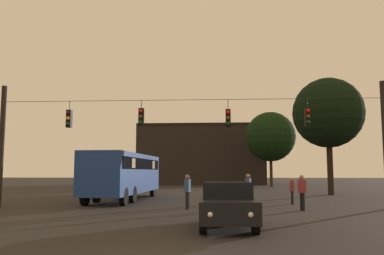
% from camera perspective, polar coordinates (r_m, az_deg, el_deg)
% --- Properties ---
extents(ground_plane, '(168.00, 168.00, 0.00)m').
position_cam_1_polar(ground_plane, '(32.64, 0.88, -9.65)').
color(ground_plane, black).
rests_on(ground_plane, ground).
extents(overhead_signal_span, '(20.54, 0.44, 6.55)m').
position_cam_1_polar(overhead_signal_span, '(20.79, -0.69, -1.32)').
color(overhead_signal_span, black).
rests_on(overhead_signal_span, ground).
extents(city_bus, '(2.95, 11.09, 3.00)m').
position_cam_1_polar(city_bus, '(26.66, -9.67, -6.29)').
color(city_bus, navy).
rests_on(city_bus, ground).
extents(car_near_right, '(1.87, 4.37, 1.52)m').
position_cam_1_polar(car_near_right, '(13.68, 5.05, -10.88)').
color(car_near_right, black).
rests_on(car_near_right, ground).
extents(pedestrian_crossing_left, '(0.35, 0.42, 1.75)m').
position_cam_1_polar(pedestrian_crossing_left, '(21.23, 8.11, -8.67)').
color(pedestrian_crossing_left, black).
rests_on(pedestrian_crossing_left, ground).
extents(pedestrian_crossing_center, '(0.29, 0.39, 1.52)m').
position_cam_1_polar(pedestrian_crossing_center, '(23.75, 14.25, -8.65)').
color(pedestrian_crossing_center, black).
rests_on(pedestrian_crossing_center, ground).
extents(pedestrian_crossing_right, '(0.36, 0.42, 1.70)m').
position_cam_1_polar(pedestrian_crossing_right, '(20.02, 15.61, -8.74)').
color(pedestrian_crossing_right, black).
rests_on(pedestrian_crossing_right, ground).
extents(pedestrian_near_bus, '(0.32, 0.41, 1.72)m').
position_cam_1_polar(pedestrian_near_bus, '(19.99, -0.67, -8.94)').
color(pedestrian_near_bus, black).
rests_on(pedestrian_near_bus, ground).
extents(corner_building, '(18.08, 9.80, 8.61)m').
position_cam_1_polar(corner_building, '(59.47, 1.42, -4.00)').
color(corner_building, black).
rests_on(corner_building, ground).
extents(tree_left_silhouette, '(6.16, 6.16, 9.24)m').
position_cam_1_polar(tree_left_silhouette, '(49.94, 11.25, -1.32)').
color(tree_left_silhouette, '#2D2116').
rests_on(tree_left_silhouette, ground).
extents(tree_behind_building, '(5.73, 5.73, 9.52)m').
position_cam_1_polar(tree_behind_building, '(34.20, 19.05, 1.99)').
color(tree_behind_building, black).
rests_on(tree_behind_building, ground).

